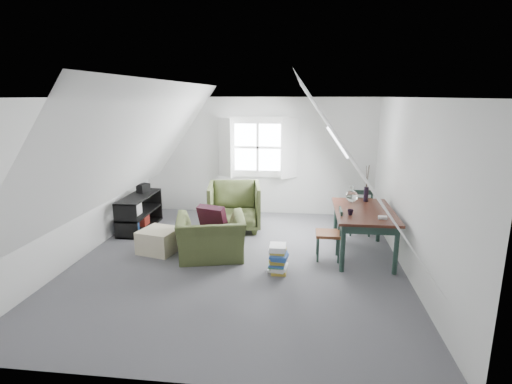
# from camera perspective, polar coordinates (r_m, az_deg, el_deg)

# --- Properties ---
(floor) EXTENTS (5.50, 5.50, 0.00)m
(floor) POSITION_cam_1_polar(r_m,az_deg,el_deg) (6.34, -2.61, -9.87)
(floor) COLOR #4F4F54
(floor) RESTS_ON ground
(ceiling) EXTENTS (5.50, 5.50, 0.00)m
(ceiling) POSITION_cam_1_polar(r_m,az_deg,el_deg) (5.82, -2.89, 13.35)
(ceiling) COLOR white
(ceiling) RESTS_ON wall_back
(wall_back) EXTENTS (5.00, 0.00, 5.00)m
(wall_back) POSITION_cam_1_polar(r_m,az_deg,el_deg) (8.64, 0.27, 5.11)
(wall_back) COLOR silver
(wall_back) RESTS_ON ground
(wall_front) EXTENTS (5.00, 0.00, 5.00)m
(wall_front) POSITION_cam_1_polar(r_m,az_deg,el_deg) (3.39, -10.50, -8.70)
(wall_front) COLOR silver
(wall_front) RESTS_ON ground
(wall_left) EXTENTS (0.00, 5.50, 5.50)m
(wall_left) POSITION_cam_1_polar(r_m,az_deg,el_deg) (6.83, -23.93, 1.66)
(wall_left) COLOR silver
(wall_left) RESTS_ON ground
(wall_right) EXTENTS (0.00, 5.50, 5.50)m
(wall_right) POSITION_cam_1_polar(r_m,az_deg,el_deg) (6.07, 21.21, 0.56)
(wall_right) COLOR silver
(wall_right) RESTS_ON ground
(slope_left) EXTENTS (3.19, 5.50, 4.48)m
(slope_left) POSITION_cam_1_polar(r_m,az_deg,el_deg) (6.31, -16.90, 6.20)
(slope_left) COLOR white
(slope_left) RESTS_ON wall_left
(slope_right) EXTENTS (3.19, 5.50, 4.48)m
(slope_right) POSITION_cam_1_polar(r_m,az_deg,el_deg) (5.82, 12.52, 5.88)
(slope_right) COLOR white
(slope_right) RESTS_ON wall_right
(dormer_window) EXTENTS (1.71, 0.35, 1.30)m
(dormer_window) POSITION_cam_1_polar(r_m,az_deg,el_deg) (8.54, 0.21, 6.36)
(dormer_window) COLOR white
(dormer_window) RESTS_ON wall_back
(skylight) EXTENTS (0.35, 0.75, 0.47)m
(skylight) POSITION_cam_1_polar(r_m,az_deg,el_deg) (7.10, 11.52, 7.03)
(skylight) COLOR white
(skylight) RESTS_ON slope_right
(armchair_near) EXTENTS (1.24, 1.14, 0.68)m
(armchair_near) POSITION_cam_1_polar(r_m,az_deg,el_deg) (6.52, -6.36, -9.26)
(armchair_near) COLOR #404926
(armchair_near) RESTS_ON floor
(armchair_far) EXTENTS (1.12, 1.14, 0.91)m
(armchair_far) POSITION_cam_1_polar(r_m,az_deg,el_deg) (7.83, -3.07, -5.24)
(armchair_far) COLOR #404926
(armchair_far) RESTS_ON floor
(throw_pillow) EXTENTS (0.52, 0.39, 0.47)m
(throw_pillow) POSITION_cam_1_polar(r_m,az_deg,el_deg) (6.45, -6.20, -3.87)
(throw_pillow) COLOR #3C1021
(throw_pillow) RESTS_ON armchair_near
(ottoman) EXTENTS (0.69, 0.69, 0.38)m
(ottoman) POSITION_cam_1_polar(r_m,az_deg,el_deg) (6.84, -13.63, -6.75)
(ottoman) COLOR #C1B697
(ottoman) RESTS_ON floor
(dining_table) EXTENTS (0.91, 1.52, 0.76)m
(dining_table) POSITION_cam_1_polar(r_m,az_deg,el_deg) (6.58, 15.14, -3.33)
(dining_table) COLOR black
(dining_table) RESTS_ON floor
(demijohn) EXTENTS (0.20, 0.20, 0.28)m
(demijohn) POSITION_cam_1_polar(r_m,az_deg,el_deg) (6.94, 13.52, -0.52)
(demijohn) COLOR silver
(demijohn) RESTS_ON dining_table
(vase_twigs) EXTENTS (0.08, 0.09, 0.62)m
(vase_twigs) POSITION_cam_1_polar(r_m,az_deg,el_deg) (7.06, 15.45, -0.19)
(vase_twigs) COLOR black
(vase_twigs) RESTS_ON dining_table
(cup) EXTENTS (0.12, 0.12, 0.08)m
(cup) POSITION_cam_1_polar(r_m,az_deg,el_deg) (6.24, 13.31, -3.19)
(cup) COLOR black
(cup) RESTS_ON dining_table
(paper_box) EXTENTS (0.13, 0.09, 0.04)m
(paper_box) POSITION_cam_1_polar(r_m,az_deg,el_deg) (6.16, 17.63, -3.49)
(paper_box) COLOR white
(paper_box) RESTS_ON dining_table
(dining_chair_far) EXTENTS (0.42, 0.42, 0.89)m
(dining_chair_far) POSITION_cam_1_polar(r_m,az_deg,el_deg) (7.63, 14.65, -2.54)
(dining_chair_far) COLOR #5F2C15
(dining_chair_far) RESTS_ON floor
(dining_chair_near) EXTENTS (0.39, 0.39, 0.83)m
(dining_chair_near) POSITION_cam_1_polar(r_m,az_deg,el_deg) (6.39, 10.58, -5.77)
(dining_chair_near) COLOR #5F2C15
(dining_chair_near) RESTS_ON floor
(media_shelf) EXTENTS (0.43, 1.29, 0.66)m
(media_shelf) POSITION_cam_1_polar(r_m,az_deg,el_deg) (8.04, -16.39, -3.05)
(media_shelf) COLOR black
(media_shelf) RESTS_ON floor
(electronics_box) EXTENTS (0.24, 0.28, 0.19)m
(electronics_box) POSITION_cam_1_polar(r_m,az_deg,el_deg) (8.19, -15.80, 0.49)
(electronics_box) COLOR black
(electronics_box) RESTS_ON media_shelf
(magazine_stack) EXTENTS (0.31, 0.37, 0.41)m
(magazine_stack) POSITION_cam_1_polar(r_m,az_deg,el_deg) (5.91, 3.19, -9.51)
(magazine_stack) COLOR #B29933
(magazine_stack) RESTS_ON floor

